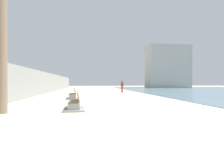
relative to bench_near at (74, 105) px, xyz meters
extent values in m
plane|color=beige|center=(2.32, 15.83, -0.23)|extent=(120.00, 120.00, 0.00)
cube|color=gray|center=(-5.18, 15.83, 1.19)|extent=(0.80, 64.00, 2.84)
cylinder|color=#7A6651|center=(-3.39, -0.88, 3.50)|extent=(0.57, 0.57, 7.46)
cube|color=gray|center=(0.01, -0.70, 0.01)|extent=(0.61, 0.23, 0.50)
cube|color=gray|center=(-0.06, 0.70, 0.01)|extent=(0.61, 0.23, 0.50)
cube|color=#997047|center=(-0.03, 0.00, 0.22)|extent=(0.58, 1.62, 0.06)
cube|color=#997047|center=(0.20, 0.01, 0.50)|extent=(0.24, 1.61, 0.50)
cube|color=gray|center=(-0.03, 0.00, -0.19)|extent=(1.20, 2.15, 0.08)
cube|color=gray|center=(-0.61, 6.43, 0.01)|extent=(0.62, 0.25, 0.50)
cube|color=gray|center=(-0.73, 7.83, 0.01)|extent=(0.62, 0.25, 0.50)
cube|color=#997047|center=(-0.67, 7.13, 0.22)|extent=(0.64, 1.64, 0.06)
cube|color=#997047|center=(-0.44, 7.15, 0.50)|extent=(0.30, 1.61, 0.50)
cube|color=gray|center=(-0.67, 7.13, -0.19)|extent=(1.28, 2.19, 0.08)
cylinder|color=#B22D33|center=(5.76, 17.41, 0.20)|extent=(0.12, 0.12, 0.87)
cylinder|color=#B22D33|center=(5.66, 17.51, 0.20)|extent=(0.12, 0.12, 0.87)
cube|color=#B22D33|center=(5.71, 17.46, 0.94)|extent=(0.35, 0.35, 0.61)
sphere|color=brown|center=(5.71, 17.46, 1.39)|extent=(0.23, 0.23, 0.23)
cylinder|color=#B22D33|center=(5.87, 17.31, 0.97)|extent=(0.09, 0.09, 0.55)
cylinder|color=#B22D33|center=(5.55, 17.62, 0.97)|extent=(0.09, 0.09, 0.55)
cube|color=#ADAAA3|center=(23.78, 43.83, 5.85)|extent=(12.00, 6.00, 12.16)
camera|label=1|loc=(0.71, -10.78, 1.24)|focal=31.45mm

